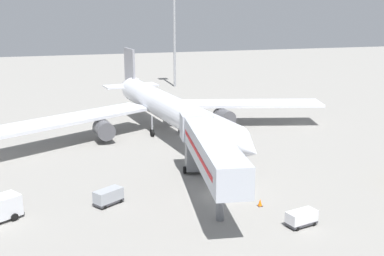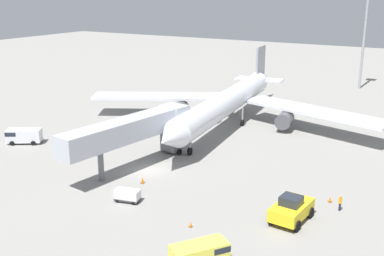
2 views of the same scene
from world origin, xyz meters
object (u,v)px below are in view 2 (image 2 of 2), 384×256
(pushback_tug, at_px, (291,209))
(safety_cone_charlie, at_px, (330,199))
(ground_crew_worker_midground, at_px, (340,203))
(apron_light_mast, at_px, (367,5))
(airplane_at_gate, at_px, (229,101))
(baggage_cart_mid_right, at_px, (82,147))
(service_van_near_right, at_px, (201,253))
(safety_cone_alpha, at_px, (191,224))
(safety_cone_bravo, at_px, (143,180))
(service_van_near_center, at_px, (23,135))
(jet_bridge, at_px, (135,130))
(baggage_cart_outer_left, at_px, (127,195))

(pushback_tug, relative_size, safety_cone_charlie, 8.79)
(ground_crew_worker_midground, distance_m, apron_light_mast, 69.02)
(airplane_at_gate, xyz_separation_m, baggage_cart_mid_right, (-11.57, -22.98, -3.26))
(ground_crew_worker_midground, bearing_deg, baggage_cart_mid_right, 179.81)
(service_van_near_right, bearing_deg, baggage_cart_mid_right, 150.15)
(baggage_cart_mid_right, height_order, safety_cone_alpha, baggage_cart_mid_right)
(airplane_at_gate, relative_size, apron_light_mast, 1.92)
(safety_cone_bravo, xyz_separation_m, apron_light_mast, (10.33, 70.13, 18.22))
(airplane_at_gate, xyz_separation_m, apron_light_mast, (12.45, 42.61, 14.48))
(apron_light_mast, bearing_deg, service_van_near_center, -117.21)
(airplane_at_gate, xyz_separation_m, safety_cone_alpha, (12.50, -33.91, -3.85))
(service_van_near_center, bearing_deg, safety_cone_bravo, -7.60)
(baggage_cart_mid_right, distance_m, apron_light_mast, 72.07)
(airplane_at_gate, distance_m, safety_cone_charlie, 31.46)
(safety_cone_alpha, height_order, safety_cone_bravo, safety_cone_bravo)
(jet_bridge, xyz_separation_m, baggage_cart_mid_right, (-9.82, 0.63, -4.15))
(service_van_near_center, distance_m, baggage_cart_mid_right, 10.47)
(service_van_near_center, height_order, safety_cone_bravo, service_van_near_center)
(ground_crew_worker_midground, bearing_deg, baggage_cart_outer_left, -155.19)
(baggage_cart_mid_right, distance_m, ground_crew_worker_midground, 35.59)
(jet_bridge, relative_size, apron_light_mast, 0.76)
(pushback_tug, bearing_deg, airplane_at_gate, 126.26)
(service_van_near_center, bearing_deg, safety_cone_alpha, -15.58)
(jet_bridge, height_order, service_van_near_center, jet_bridge)
(service_van_near_center, distance_m, safety_cone_charlie, 44.65)
(service_van_near_center, distance_m, safety_cone_bravo, 24.30)
(safety_cone_bravo, height_order, safety_cone_charlie, safety_cone_bravo)
(service_van_near_center, bearing_deg, baggage_cart_outer_left, -17.64)
(baggage_cart_mid_right, height_order, baggage_cart_outer_left, baggage_cart_mid_right)
(service_van_near_right, relative_size, safety_cone_alpha, 9.80)
(safety_cone_charlie, bearing_deg, jet_bridge, -175.16)
(baggage_cart_mid_right, relative_size, apron_light_mast, 0.11)
(service_van_near_right, bearing_deg, airplane_at_gate, 112.93)
(jet_bridge, distance_m, safety_cone_bravo, 7.20)
(safety_cone_bravo, bearing_deg, baggage_cart_outer_left, -72.04)
(service_van_near_right, height_order, baggage_cart_outer_left, service_van_near_right)
(baggage_cart_outer_left, xyz_separation_m, safety_cone_charlie, (18.88, 10.92, -0.45))
(safety_cone_alpha, xyz_separation_m, safety_cone_bravo, (-10.37, 6.40, 0.10))
(airplane_at_gate, xyz_separation_m, ground_crew_worker_midground, (24.01, -23.09, -3.21))
(baggage_cart_mid_right, bearing_deg, airplane_at_gate, 63.26)
(pushback_tug, xyz_separation_m, baggage_cart_outer_left, (-16.67, -4.65, -0.52))
(ground_crew_worker_midground, bearing_deg, safety_cone_charlie, 132.21)
(safety_cone_alpha, bearing_deg, pushback_tug, 37.60)
(airplane_at_gate, bearing_deg, safety_cone_bravo, -85.59)
(apron_light_mast, bearing_deg, baggage_cart_outer_left, -96.63)
(apron_light_mast, bearing_deg, safety_cone_charlie, -81.01)
(pushback_tug, height_order, safety_cone_alpha, pushback_tug)
(baggage_cart_mid_right, bearing_deg, apron_light_mast, 69.88)
(jet_bridge, bearing_deg, pushback_tug, -10.77)
(service_van_near_center, distance_m, ground_crew_worker_midground, 45.98)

